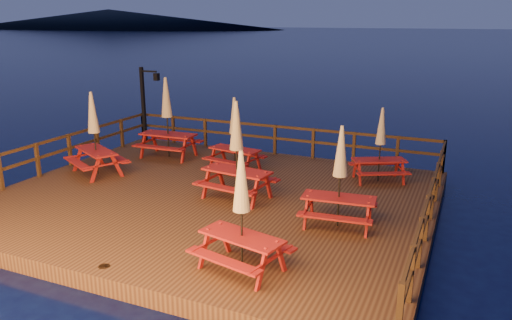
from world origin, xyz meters
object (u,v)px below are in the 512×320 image
object	(u,v)px
picnic_table_1	(235,133)
picnic_table_2	(167,116)
lamp_post	(146,98)
picnic_table_0	(242,210)

from	to	relation	value
picnic_table_1	picnic_table_2	bearing A→B (deg)	179.99
lamp_post	picnic_table_0	world-z (taller)	lamp_post
picnic_table_0	picnic_table_2	distance (m)	8.90
lamp_post	picnic_table_1	distance (m)	5.35
lamp_post	picnic_table_2	xyz separation A→B (m)	(2.00, -1.58, -0.31)
lamp_post	picnic_table_1	xyz separation A→B (m)	(4.90, -2.06, -0.54)
picnic_table_0	picnic_table_1	world-z (taller)	picnic_table_0
picnic_table_2	picnic_table_0	bearing A→B (deg)	-49.65
lamp_post	picnic_table_0	xyz separation A→B (m)	(8.02, -8.14, -0.51)
picnic_table_2	picnic_table_1	bearing A→B (deg)	-11.58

